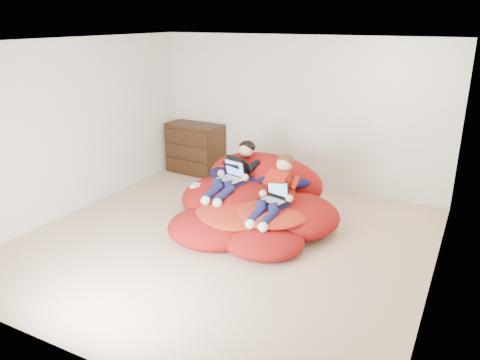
# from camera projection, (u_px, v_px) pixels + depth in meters

# --- Properties ---
(room_shell) EXTENTS (5.10, 5.10, 2.77)m
(room_shell) POSITION_uv_depth(u_px,v_px,m) (225.00, 225.00, 6.03)
(room_shell) COLOR tan
(room_shell) RESTS_ON ground
(dresser) EXTENTS (1.06, 0.61, 0.92)m
(dresser) POSITION_uv_depth(u_px,v_px,m) (195.00, 148.00, 8.65)
(dresser) COLOR black
(dresser) RESTS_ON ground
(beanbag_pile) EXTENTS (2.41, 2.36, 0.89)m
(beanbag_pile) POSITION_uv_depth(u_px,v_px,m) (254.00, 204.00, 6.63)
(beanbag_pile) COLOR #A11412
(beanbag_pile) RESTS_ON ground
(cream_pillow) EXTENTS (0.48, 0.31, 0.31)m
(cream_pillow) POSITION_uv_depth(u_px,v_px,m) (247.00, 161.00, 7.35)
(cream_pillow) COLOR beige
(cream_pillow) RESTS_ON beanbag_pile
(older_boy) EXTENTS (0.44, 1.24, 0.67)m
(older_boy) POSITION_uv_depth(u_px,v_px,m) (236.00, 170.00, 6.78)
(older_boy) COLOR black
(older_boy) RESTS_ON beanbag_pile
(younger_boy) EXTENTS (0.37, 1.04, 0.75)m
(younger_boy) POSITION_uv_depth(u_px,v_px,m) (277.00, 189.00, 6.11)
(younger_boy) COLOR #AE1F0F
(younger_boy) RESTS_ON beanbag_pile
(laptop_white) EXTENTS (0.37, 0.36, 0.24)m
(laptop_white) POSITION_uv_depth(u_px,v_px,m) (232.00, 174.00, 6.69)
(laptop_white) COLOR silver
(laptop_white) RESTS_ON older_boy
(laptop_black) EXTENTS (0.41, 0.36, 0.26)m
(laptop_black) POSITION_uv_depth(u_px,v_px,m) (275.00, 195.00, 6.09)
(laptop_black) COLOR black
(laptop_black) RESTS_ON younger_boy
(power_adapter) EXTENTS (0.17, 0.17, 0.05)m
(power_adapter) POSITION_uv_depth(u_px,v_px,m) (196.00, 186.00, 6.86)
(power_adapter) COLOR silver
(power_adapter) RESTS_ON beanbag_pile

